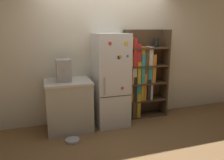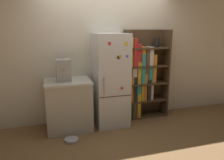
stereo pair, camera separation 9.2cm
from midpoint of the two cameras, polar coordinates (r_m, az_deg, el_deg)
ground_plane at (r=4.23m, az=-0.34°, el=-11.90°), size 16.00×16.00×0.00m
wall_back at (r=4.32m, az=-2.28°, el=6.60°), size 8.00×0.05×2.60m
refrigerator at (r=4.08m, az=-0.97°, el=-0.04°), size 0.60×0.63×1.72m
bookshelf at (r=4.48m, az=7.01°, el=0.99°), size 0.89×0.33×1.78m
kitchen_counter at (r=4.04m, az=-11.87°, el=-6.48°), size 0.80×0.65×0.91m
espresso_machine at (r=3.86m, az=-13.21°, el=2.49°), size 0.24×0.34×0.38m
pet_bowl at (r=3.75m, az=-10.99°, el=-15.20°), size 0.23×0.23×0.05m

